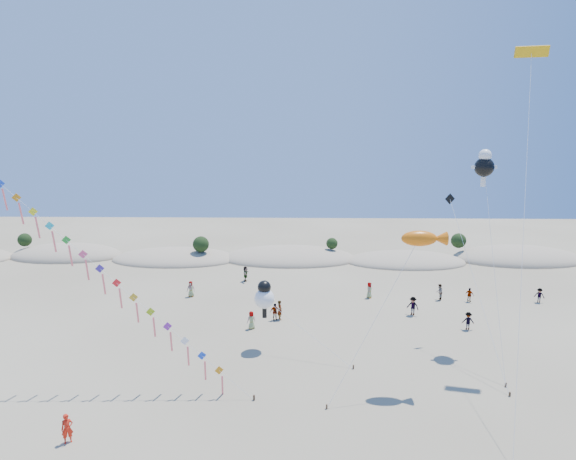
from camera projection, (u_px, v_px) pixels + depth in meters
The scene contains 9 objects.
dune_ridge at pixel (297, 259), 67.41m from camera, with size 145.30×11.49×5.57m.
kite_train at pixel (35, 215), 32.26m from camera, with size 28.27×5.49×22.74m.
fish_kite at pixel (424, 239), 32.12m from camera, with size 8.12×4.47×10.78m.
cartoon_kite_low at pixel (264, 296), 38.47m from camera, with size 7.69×4.40×5.69m.
cartoon_kite_high at pixel (484, 165), 38.18m from camera, with size 2.00×8.90×15.97m.
parafoil_kite at pixel (531, 58), 34.40m from camera, with size 6.82×15.13×23.36m.
dark_kite at pixel (465, 250), 37.59m from camera, with size 1.95×10.81×12.30m.
flyer_foreground at pixel (67, 428), 26.94m from camera, with size 0.63×0.41×1.72m, color red.
beachgoers at pixel (355, 297), 49.05m from camera, with size 37.55×15.63×1.87m.
Camera 1 is at (1.45, -20.27, 16.95)m, focal length 30.00 mm.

